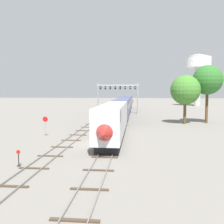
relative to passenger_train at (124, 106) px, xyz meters
name	(u,v)px	position (x,y,z in m)	size (l,w,h in m)	color
ground_plane	(95,144)	(-2.00, -34.63, -2.60)	(400.00, 400.00, 0.00)	gray
track_main	(128,109)	(0.00, 25.37, -2.54)	(2.60, 200.00, 0.16)	slate
track_near	(106,114)	(-5.50, 5.37, -2.54)	(2.60, 160.00, 0.16)	slate
passenger_train	(124,106)	(0.00, 0.00, 0.00)	(3.04, 82.13, 4.80)	silver
signal_gantry	(118,91)	(-2.25, 7.47, 3.89)	(12.10, 0.49, 8.76)	#999BA0
water_tower	(198,64)	(29.27, 46.08, 15.19)	(10.89, 10.89, 22.26)	beige
switch_stand	(19,161)	(-7.10, -44.10, -2.08)	(0.36, 0.24, 1.46)	black
stop_sign	(45,123)	(-10.00, -29.85, -0.73)	(0.76, 0.08, 2.88)	gray
trackside_tree_left	(185,90)	(12.74, -13.82, 4.12)	(5.89, 5.89, 9.70)	brown
trackside_tree_mid	(208,80)	(17.43, -12.09, 6.13)	(5.99, 5.99, 11.78)	brown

